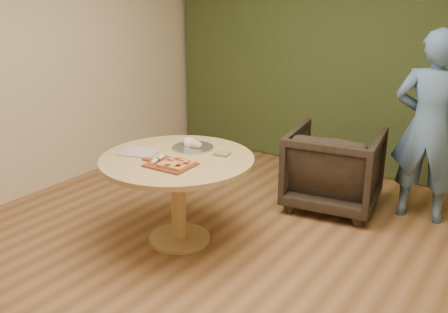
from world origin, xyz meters
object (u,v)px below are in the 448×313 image
Objects in this scene: pizza_paddle at (169,165)px; armchair at (334,165)px; pedestal_table at (178,173)px; person_standing at (429,127)px; bread_roll at (192,143)px; cutlery_roll at (157,159)px; serving_tray at (193,148)px; flatbread_pizza at (176,164)px.

armchair is (0.72, 1.58, -0.33)m from pizza_paddle.
person_standing reaches higher than pedestal_table.
armchair is at bearing 53.63° from bread_roll.
person_standing is (1.60, 1.83, 0.09)m from cutlery_roll.
cutlery_roll is at bearing -90.07° from serving_tray.
cutlery_roll is 1.03× the size of bread_roll.
cutlery_roll is (-0.04, -0.20, 0.17)m from pedestal_table.
armchair is (0.84, 1.14, -0.36)m from bread_roll.
pizza_paddle is (0.08, -0.18, 0.15)m from pedestal_table.
pizza_paddle is at bearing -74.42° from bread_roll.
flatbread_pizza is (0.07, 0.01, 0.02)m from pizza_paddle.
armchair is (0.83, 1.14, -0.33)m from serving_tray.
pedestal_table is 0.30m from serving_tray.
pizza_paddle is 1.27× the size of serving_tray.
pizza_paddle is at bearing -5.79° from cutlery_roll.
pizza_paddle is at bearing -67.31° from pedestal_table.
pedestal_table is at bearing -79.92° from bread_roll.
pizza_paddle is 2.35m from person_standing.
person_standing is (1.60, 1.38, 0.11)m from serving_tray.
bread_roll is at bearing 44.51° from armchair.
serving_tray is at bearing 44.80° from armchair.
flatbread_pizza reaches higher than cutlery_roll.
bread_roll is (-0.05, 0.25, 0.18)m from pedestal_table.
cutlery_roll is 0.56× the size of serving_tray.
pedestal_table is 1.62m from armchair.
cutlery_roll is 0.45m from bread_roll.
flatbread_pizza is 1.16× the size of cutlery_roll.
person_standing reaches higher than flatbread_pizza.
cutlery_roll reaches higher than pedestal_table.
armchair is at bearing 10.86° from person_standing.
pedestal_table is at bearing 39.97° from person_standing.
flatbread_pizza is 0.47m from serving_tray.
flatbread_pizza is at bearing 3.03° from pizza_paddle.
cutlery_roll reaches higher than pizza_paddle.
armchair is at bearing 60.31° from pedestal_table.
flatbread_pizza is 0.64× the size of serving_tray.
bread_roll is at bearing 100.08° from pedestal_table.
pedestal_table is 0.26m from cutlery_roll.
flatbread_pizza is 1.74m from armchair.
cutlery_roll is 0.11× the size of person_standing.
cutlery_roll is at bearing -88.94° from bread_roll.
flatbread_pizza reaches higher than serving_tray.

